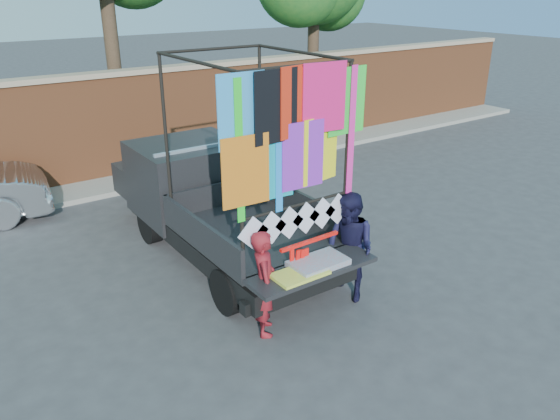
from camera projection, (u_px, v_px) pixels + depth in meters
ground at (254, 306)px, 8.28m from camera, size 90.00×90.00×0.00m
brick_wall at (97, 127)px, 13.05m from camera, size 30.00×0.45×2.61m
curb at (113, 185)px, 13.01m from camera, size 30.00×1.20×0.12m
pickup_truck at (205, 198)px, 9.93m from camera, size 2.28×5.72×3.60m
woman at (265, 283)px, 7.40m from camera, size 0.59×0.67×1.54m
man at (349, 247)px, 8.20m from camera, size 0.72×0.88×1.71m
streamer_bundle at (304, 257)px, 7.67m from camera, size 1.02×0.08×0.70m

